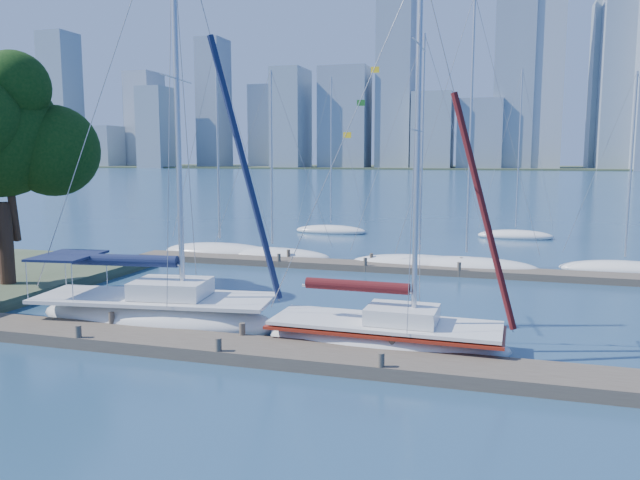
% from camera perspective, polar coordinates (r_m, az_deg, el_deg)
% --- Properties ---
extents(ground, '(700.00, 700.00, 0.00)m').
position_cam_1_polar(ground, '(20.33, -8.12, -10.34)').
color(ground, navy).
rests_on(ground, ground).
extents(near_dock, '(26.00, 2.00, 0.40)m').
position_cam_1_polar(near_dock, '(20.27, -8.13, -9.81)').
color(near_dock, '#4A4036').
rests_on(near_dock, ground).
extents(far_dock, '(30.00, 1.80, 0.36)m').
position_cam_1_polar(far_dock, '(34.63, 6.06, -2.48)').
color(far_dock, '#4A4036').
rests_on(far_dock, ground).
extents(far_shore, '(800.00, 100.00, 1.50)m').
position_cam_1_polar(far_shore, '(337.69, 15.27, 6.35)').
color(far_shore, '#38472D').
rests_on(far_shore, ground).
extents(sailboat_navy, '(9.79, 4.30, 16.05)m').
position_cam_1_polar(sailboat_navy, '(23.93, -14.89, -4.81)').
color(sailboat_navy, silver).
rests_on(sailboat_navy, ground).
extents(sailboat_maroon, '(8.02, 2.78, 12.60)m').
position_cam_1_polar(sailboat_maroon, '(20.50, 6.02, -7.23)').
color(sailboat_maroon, silver).
rests_on(sailboat_maroon, ground).
extents(bg_boat_0, '(7.88, 3.80, 13.37)m').
position_cam_1_polar(bg_boat_0, '(39.79, -9.12, -1.05)').
color(bg_boat_0, silver).
rests_on(bg_boat_0, ground).
extents(bg_boat_1, '(7.55, 2.89, 11.64)m').
position_cam_1_polar(bg_boat_1, '(38.18, -4.35, -1.41)').
color(bg_boat_1, silver).
rests_on(bg_boat_1, ground).
extents(bg_boat_2, '(8.10, 3.82, 13.15)m').
position_cam_1_polar(bg_boat_2, '(35.51, 9.09, -2.14)').
color(bg_boat_2, silver).
rests_on(bg_boat_2, ground).
extents(bg_boat_3, '(8.07, 3.73, 14.99)m').
position_cam_1_polar(bg_boat_3, '(35.17, 13.23, -2.31)').
color(bg_boat_3, silver).
rests_on(bg_boat_3, ground).
extents(bg_boat_4, '(6.89, 4.57, 10.93)m').
position_cam_1_polar(bg_boat_4, '(37.34, 26.06, -2.40)').
color(bg_boat_4, silver).
rests_on(bg_boat_4, ground).
extents(bg_boat_6, '(6.05, 2.33, 12.81)m').
position_cam_1_polar(bg_boat_6, '(51.12, 1.01, 0.93)').
color(bg_boat_6, silver).
rests_on(bg_boat_6, ground).
extents(bg_boat_7, '(5.88, 3.12, 13.00)m').
position_cam_1_polar(bg_boat_7, '(50.11, 17.44, 0.44)').
color(bg_boat_7, silver).
rests_on(bg_boat_7, ground).
extents(skyline, '(502.99, 51.31, 107.84)m').
position_cam_1_polar(skyline, '(309.93, 20.93, 12.54)').
color(skyline, gray).
rests_on(skyline, ground).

